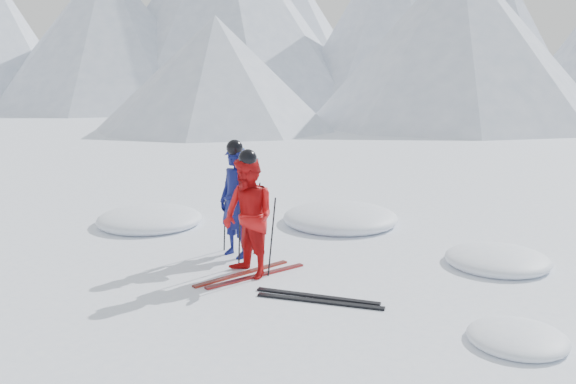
% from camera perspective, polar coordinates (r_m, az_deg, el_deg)
% --- Properties ---
extents(ground, '(160.00, 160.00, 0.00)m').
position_cam_1_polar(ground, '(8.80, 7.70, -8.51)').
color(ground, white).
rests_on(ground, ground).
extents(skier_blue, '(0.75, 0.61, 1.79)m').
position_cam_1_polar(skier_blue, '(9.77, -4.93, -0.96)').
color(skier_blue, '#0D1252').
rests_on(skier_blue, ground).
extents(skier_red, '(1.06, 0.96, 1.77)m').
position_cam_1_polar(skier_red, '(8.82, -3.72, -2.39)').
color(skier_red, red).
rests_on(skier_red, ground).
extents(pole_blue_left, '(0.12, 0.08, 1.19)m').
position_cam_1_polar(pole_blue_left, '(10.11, -5.93, -2.28)').
color(pole_blue_left, black).
rests_on(pole_blue_left, ground).
extents(pole_blue_right, '(0.12, 0.07, 1.19)m').
position_cam_1_polar(pole_blue_right, '(9.92, -2.92, -2.50)').
color(pole_blue_right, black).
rests_on(pole_blue_right, ground).
extents(pole_red_left, '(0.12, 0.09, 1.18)m').
position_cam_1_polar(pole_red_left, '(9.25, -4.54, -3.63)').
color(pole_red_left, black).
rests_on(pole_red_left, ground).
extents(pole_red_right, '(0.12, 0.08, 1.18)m').
position_cam_1_polar(pole_red_right, '(8.88, -1.52, -4.23)').
color(pole_red_right, black).
rests_on(pole_red_right, ground).
extents(ski_worn_left, '(0.73, 1.61, 0.03)m').
position_cam_1_polar(ski_worn_left, '(9.12, -4.31, -7.61)').
color(ski_worn_left, black).
rests_on(ski_worn_left, ground).
extents(ski_worn_right, '(0.84, 1.56, 0.03)m').
position_cam_1_polar(ski_worn_right, '(9.01, -2.97, -7.84)').
color(ski_worn_right, black).
rests_on(ski_worn_right, ground).
extents(ski_loose_a, '(1.70, 0.29, 0.03)m').
position_cam_1_polar(ski_loose_a, '(8.24, 2.75, -9.73)').
color(ski_loose_a, black).
rests_on(ski_loose_a, ground).
extents(ski_loose_b, '(1.69, 0.35, 0.03)m').
position_cam_1_polar(ski_loose_b, '(8.08, 2.99, -10.19)').
color(ski_loose_b, black).
rests_on(ski_loose_b, ground).
extents(snow_lumps, '(8.60, 5.79, 0.50)m').
position_cam_1_polar(snow_lumps, '(11.31, 1.14, -3.86)').
color(snow_lumps, white).
rests_on(snow_lumps, ground).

